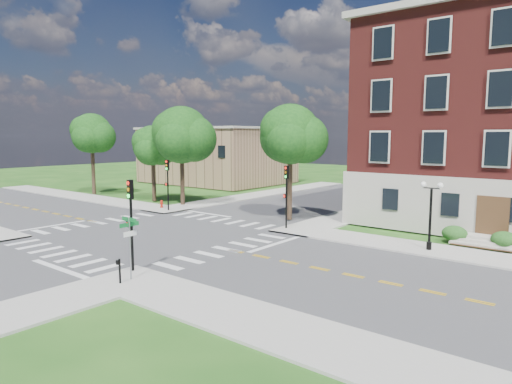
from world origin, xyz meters
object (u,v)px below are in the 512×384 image
Objects in this scene: twin_lamp_west at (431,211)px; fire_hydrant at (162,204)px; traffic_signal_se at (131,213)px; push_button_post at (119,270)px; traffic_signal_ne at (286,188)px; street_sign_pole at (130,236)px; traffic_signal_nw at (168,178)px.

twin_lamp_west is 26.27m from fire_hydrant.
traffic_signal_se is 4.00× the size of push_button_post.
traffic_signal_se is at bearing -89.78° from traffic_signal_ne.
traffic_signal_ne is at bearing 94.63° from street_sign_pole.
traffic_signal_ne is 15.67m from fire_hydrant.
push_button_post is at bearing -85.27° from traffic_signal_ne.
push_button_post is at bearing -44.59° from fire_hydrant.
traffic_signal_ne reaches higher than fire_hydrant.
street_sign_pole is at bearing -85.37° from traffic_signal_ne.
traffic_signal_nw reaches higher than twin_lamp_west.
push_button_post is at bearing -52.99° from traffic_signal_se.
twin_lamp_west reaches higher than street_sign_pole.
push_button_post is 1.60× the size of fire_hydrant.
twin_lamp_west is at bearing 57.91° from street_sign_pole.
traffic_signal_nw reaches higher than fire_hydrant.
street_sign_pole is 1.68m from push_button_post.
fire_hydrant is at bearing 159.08° from traffic_signal_nw.
traffic_signal_nw is at bearing -20.92° from fire_hydrant.
twin_lamp_west is 18.60m from push_button_post.
traffic_signal_se is 1.13× the size of twin_lamp_west.
traffic_signal_ne is 1.13× the size of twin_lamp_west.
fire_hydrant is at bearing 135.41° from push_button_post.
twin_lamp_west reaches higher than fire_hydrant.
traffic_signal_se is 1.00× the size of traffic_signal_ne.
traffic_signal_ne is 1.00× the size of traffic_signal_nw.
traffic_signal_se reaches higher than twin_lamp_west.
traffic_signal_se is at bearing -43.77° from fire_hydrant.
twin_lamp_west is 3.53× the size of push_button_post.
street_sign_pole is (1.22, -15.12, -0.88)m from traffic_signal_ne.
traffic_signal_nw is 1.55× the size of street_sign_pole.
traffic_signal_ne is 15.20m from street_sign_pole.
traffic_signal_nw is (-13.67, 14.14, 0.00)m from traffic_signal_se.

